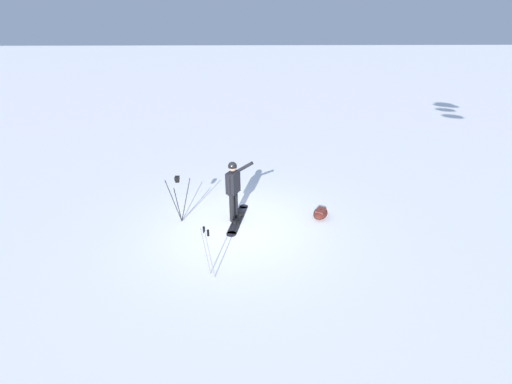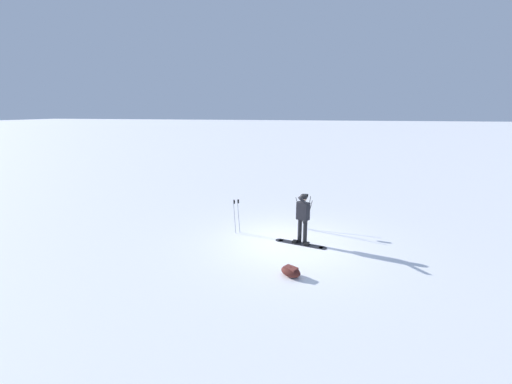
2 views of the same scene
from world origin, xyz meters
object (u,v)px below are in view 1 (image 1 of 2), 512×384
(snowboard, at_px, (238,219))
(gear_bag_large, at_px, (320,213))
(camera_tripod, at_px, (178,190))
(ski_poles, at_px, (207,246))
(snowboarder, at_px, (233,185))

(snowboard, bearing_deg, gear_bag_large, 179.40)
(snowboard, xyz_separation_m, camera_tripod, (1.63, -0.00, 0.97))
(ski_poles, bearing_deg, snowboarder, -102.21)
(snowboarder, distance_m, ski_poles, 2.60)
(snowboarder, height_order, camera_tripod, snowboarder)
(snowboard, bearing_deg, ski_poles, 75.42)
(camera_tripod, height_order, ski_poles, camera_tripod)
(camera_tripod, bearing_deg, snowboarder, -178.81)
(ski_poles, bearing_deg, snowboard, -104.58)
(snowboarder, xyz_separation_m, gear_bag_large, (-2.52, 0.06, -0.95))
(gear_bag_large, distance_m, ski_poles, 4.00)
(snowboarder, relative_size, gear_bag_large, 2.49)
(snowboarder, distance_m, snowboard, 1.08)
(snowboarder, relative_size, camera_tripod, 1.29)
(camera_tripod, bearing_deg, ski_poles, 111.41)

